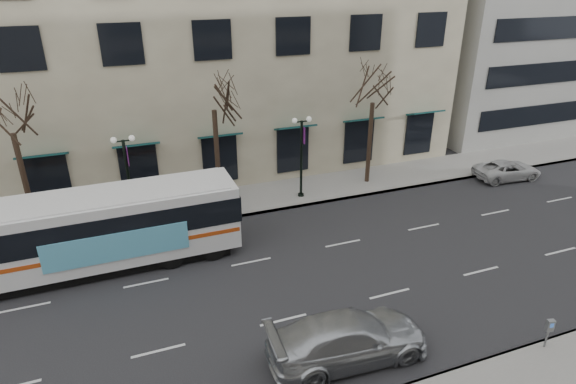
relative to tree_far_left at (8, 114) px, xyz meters
name	(u,v)px	position (x,y,z in m)	size (l,w,h in m)	color
ground	(266,288)	(10.00, -8.80, -6.70)	(160.00, 160.00, 0.00)	black
sidewalk_far	(296,192)	(15.00, 0.20, -6.62)	(80.00, 4.00, 0.15)	gray
tree_far_left	(8,114)	(0.00, 0.00, 0.00)	(3.60, 3.60, 8.34)	black
tree_far_mid	(213,93)	(10.00, 0.00, 0.21)	(3.60, 3.60, 8.55)	black
tree_far_right	(374,88)	(20.00, 0.00, -0.28)	(3.60, 3.60, 8.06)	black
lamp_post_left	(129,177)	(5.01, -0.60, -3.75)	(1.22, 0.45, 5.21)	black
lamp_post_right	(302,154)	(15.01, -0.60, -3.75)	(1.22, 0.45, 5.21)	black
city_bus	(91,230)	(2.97, -4.35, -4.65)	(13.82, 3.14, 3.74)	white
silver_car	(348,338)	(11.51, -13.84, -5.83)	(2.44, 6.00, 1.74)	#B1B5BA
white_pickup	(507,170)	(29.31, -2.66, -6.07)	(2.10, 4.56, 1.27)	#BDBDBD
pay_station	(549,328)	(18.60, -16.12, -5.65)	(0.30, 0.23, 1.24)	gray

